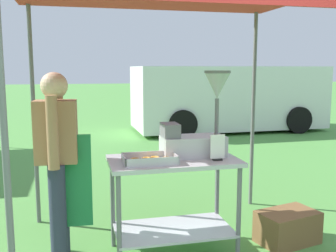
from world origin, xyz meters
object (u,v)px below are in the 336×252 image
at_px(donut_fryer, 198,128).
at_px(supply_crate, 288,227).
at_px(menu_sign, 218,150).
at_px(donut_tray, 150,160).
at_px(van_white, 227,97).
at_px(donut_cart, 173,186).
at_px(vendor, 58,157).

bearing_deg(donut_fryer, supply_crate, -7.63).
bearing_deg(donut_fryer, menu_sign, -63.13).
distance_m(donut_fryer, menu_sign, 0.29).
height_order(donut_tray, van_white, van_white).
relative_size(donut_cart, vendor, 0.69).
height_order(menu_sign, vendor, vendor).
bearing_deg(supply_crate, menu_sign, -172.69).
relative_size(donut_tray, van_white, 0.09).
distance_m(donut_fryer, supply_crate, 1.30).
bearing_deg(menu_sign, donut_fryer, 116.87).
bearing_deg(van_white, donut_fryer, -114.23).
relative_size(menu_sign, vendor, 0.14).
xyz_separation_m(donut_cart, donut_fryer, (0.24, 0.07, 0.50)).
height_order(vendor, van_white, van_white).
distance_m(donut_tray, menu_sign, 0.58).
relative_size(donut_fryer, vendor, 0.47).
height_order(menu_sign, supply_crate, menu_sign).
height_order(donut_cart, donut_fryer, donut_fryer).
distance_m(donut_cart, donut_fryer, 0.56).
bearing_deg(donut_fryer, donut_cart, -163.83).
bearing_deg(van_white, donut_tray, -116.97).
height_order(donut_fryer, supply_crate, donut_fryer).
bearing_deg(supply_crate, donut_cart, 177.65).
bearing_deg(donut_fryer, vendor, 177.41).
distance_m(donut_fryer, van_white, 7.07).
relative_size(donut_fryer, supply_crate, 1.22).
bearing_deg(vendor, donut_tray, -17.52).
bearing_deg(donut_fryer, donut_tray, -159.18).
relative_size(donut_tray, vendor, 0.27).
bearing_deg(donut_tray, vendor, 162.48).
distance_m(menu_sign, vendor, 1.35).
height_order(donut_tray, menu_sign, menu_sign).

